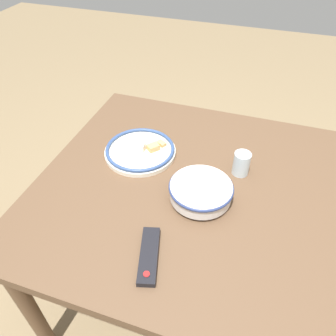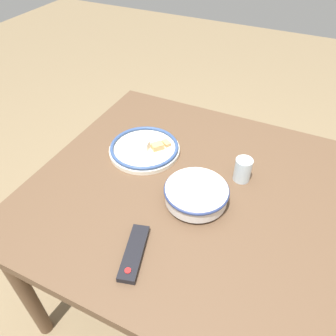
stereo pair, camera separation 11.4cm
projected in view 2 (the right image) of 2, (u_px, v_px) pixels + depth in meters
The scene contains 6 objects.
ground_plane at pixel (183, 286), 1.69m from camera, with size 8.00×8.00×0.00m, color #7F6B4C.
dining_table at pixel (188, 202), 1.26m from camera, with size 1.13×1.07×0.73m.
noodle_bowl at pixel (196, 194), 1.12m from camera, with size 0.22×0.22×0.07m.
food_plate at pixel (145, 148), 1.35m from camera, with size 0.29×0.29×0.05m.
tv_remote at pixel (134, 253), 0.98m from camera, with size 0.10×0.20×0.02m.
drinking_glass at pixel (243, 170), 1.20m from camera, with size 0.06×0.06×0.09m.
Camera 2 is at (-0.30, 0.80, 1.58)m, focal length 35.00 mm.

